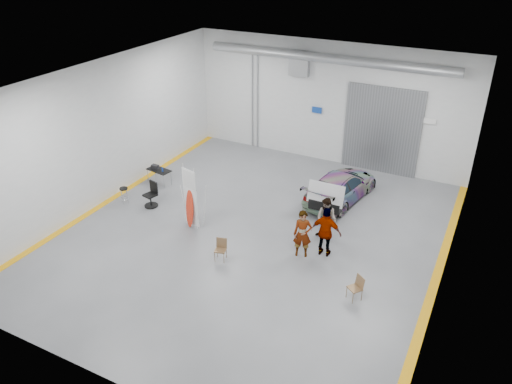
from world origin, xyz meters
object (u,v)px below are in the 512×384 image
at_px(person_b, 326,219).
at_px(person_c, 326,232).
at_px(folding_chair_far, 354,292).
at_px(office_chair, 151,196).
at_px(surfboard_display, 191,203).
at_px(person_a, 303,234).
at_px(work_table, 158,169).
at_px(folding_chair_near, 221,254).
at_px(shop_stool, 125,196).
at_px(sedan_car, 341,186).

relative_size(person_b, person_c, 0.89).
height_order(folding_chair_far, office_chair, office_chair).
bearing_deg(office_chair, person_c, 13.42).
bearing_deg(surfboard_display, folding_chair_far, 4.29).
bearing_deg(person_a, surfboard_display, 162.83).
relative_size(person_a, work_table, 1.50).
distance_m(folding_chair_near, office_chair, 5.10).
bearing_deg(surfboard_display, person_b, 32.76).
xyz_separation_m(shop_stool, office_chair, (1.19, 0.34, 0.12)).
height_order(folding_chair_far, work_table, work_table).
bearing_deg(folding_chair_far, folding_chair_near, -141.52).
distance_m(surfboard_display, office_chair, 2.64).
height_order(person_c, shop_stool, person_c).
distance_m(surfboard_display, work_table, 4.33).
relative_size(person_a, shop_stool, 2.51).
xyz_separation_m(folding_chair_far, office_chair, (-9.55, 1.98, 0.22)).
bearing_deg(sedan_car, surfboard_display, 56.59).
bearing_deg(office_chair, person_a, 10.05).
xyz_separation_m(sedan_car, work_table, (-8.02, -2.36, 0.08)).
bearing_deg(sedan_car, work_table, 25.81).
bearing_deg(work_table, person_a, -16.03).
bearing_deg(folding_chair_far, person_a, -174.27).
bearing_deg(work_table, sedan_car, 16.40).
xyz_separation_m(sedan_car, shop_stool, (-8.19, -4.55, -0.28)).
height_order(surfboard_display, office_chair, surfboard_display).
relative_size(person_c, folding_chair_far, 2.30).
bearing_deg(person_a, shop_stool, 159.80).
bearing_deg(person_a, sedan_car, 72.27).
relative_size(person_c, surfboard_display, 0.73).
xyz_separation_m(surfboard_display, office_chair, (-2.49, 0.65, -0.59)).
xyz_separation_m(person_a, surfboard_display, (-4.63, -0.16, 0.16)).
xyz_separation_m(person_b, surfboard_display, (-5.01, -1.61, 0.22)).
xyz_separation_m(sedan_car, folding_chair_far, (2.55, -6.19, -0.38)).
xyz_separation_m(person_a, shop_stool, (-8.31, 0.14, -0.55)).
bearing_deg(shop_stool, office_chair, 15.88).
bearing_deg(office_chair, surfboard_display, -0.63).
distance_m(folding_chair_near, folding_chair_far, 4.90).
relative_size(surfboard_display, office_chair, 2.42).
relative_size(person_b, folding_chair_near, 2.09).
bearing_deg(folding_chair_far, sedan_car, 149.73).
height_order(person_a, person_c, person_c).
bearing_deg(folding_chair_near, shop_stool, 148.98).
height_order(sedan_car, folding_chair_far, sedan_car).
xyz_separation_m(sedan_car, office_chair, (-7.00, -4.21, -0.16)).
xyz_separation_m(person_b, folding_chair_near, (-2.85, -3.03, -0.60)).
relative_size(folding_chair_far, shop_stool, 1.16).
bearing_deg(person_c, sedan_car, -81.73).
distance_m(sedan_car, surfboard_display, 6.64).
xyz_separation_m(sedan_car, person_c, (0.85, -4.28, 0.32)).
distance_m(person_a, person_c, 0.84).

